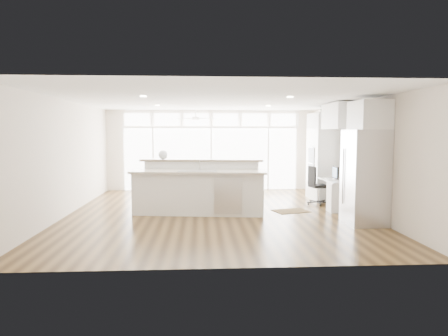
{
  "coord_description": "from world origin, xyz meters",
  "views": [
    {
      "loc": [
        -0.36,
        -9.54,
        1.93
      ],
      "look_at": [
        0.24,
        0.6,
        1.04
      ],
      "focal_mm": 32.0,
      "sensor_mm": 36.0,
      "label": 1
    }
  ],
  "objects": [
    {
      "name": "fridge_cabinet",
      "position": [
        3.17,
        -1.35,
        2.3
      ],
      "size": [
        0.64,
        0.9,
        0.6
      ],
      "primitive_type": "cube",
      "color": "white",
      "rests_on": "wall_right"
    },
    {
      "name": "glass_wall",
      "position": [
        0.0,
        3.94,
        1.05
      ],
      "size": [
        5.8,
        0.06,
        2.08
      ],
      "primitive_type": "cube",
      "color": "white",
      "rests_on": "wall_back"
    },
    {
      "name": "refrigerator",
      "position": [
        3.11,
        -1.35,
        1.0
      ],
      "size": [
        0.76,
        0.9,
        2.0
      ],
      "primitive_type": "cube",
      "color": "silver",
      "rests_on": "floor"
    },
    {
      "name": "wall_right",
      "position": [
        3.5,
        0.0,
        1.35
      ],
      "size": [
        0.04,
        8.0,
        2.7
      ],
      "primitive_type": "cube",
      "color": "beige",
      "rests_on": "floor"
    },
    {
      "name": "kitchen_island",
      "position": [
        -0.4,
        -0.04,
        0.64
      ],
      "size": [
        3.33,
        1.6,
        1.27
      ],
      "primitive_type": "cube",
      "rotation": [
        0.0,
        0.0,
        -0.13
      ],
      "color": "white",
      "rests_on": "floor"
    },
    {
      "name": "ceiling_fan",
      "position": [
        -0.5,
        2.8,
        2.48
      ],
      "size": [
        1.16,
        1.16,
        0.32
      ],
      "primitive_type": "cube",
      "color": "white",
      "rests_on": "ceiling"
    },
    {
      "name": "wall_left",
      "position": [
        -3.5,
        0.0,
        1.35
      ],
      "size": [
        0.04,
        8.0,
        2.7
      ],
      "primitive_type": "cube",
      "color": "beige",
      "rests_on": "floor"
    },
    {
      "name": "office_chair",
      "position": [
        2.83,
        0.95,
        0.52
      ],
      "size": [
        0.62,
        0.58,
        1.03
      ],
      "primitive_type": "cube",
      "rotation": [
        0.0,
        0.0,
        0.18
      ],
      "color": "black",
      "rests_on": "floor"
    },
    {
      "name": "wall_back",
      "position": [
        0.0,
        4.0,
        1.35
      ],
      "size": [
        7.0,
        0.04,
        2.7
      ],
      "primitive_type": "cube",
      "color": "beige",
      "rests_on": "floor"
    },
    {
      "name": "fishbowl",
      "position": [
        -1.29,
        0.48,
        1.39
      ],
      "size": [
        0.27,
        0.27,
        0.23
      ],
      "primitive_type": "sphere",
      "rotation": [
        0.0,
        0.0,
        -0.21
      ],
      "color": "white",
      "rests_on": "kitchen_island"
    },
    {
      "name": "recessed_lights",
      "position": [
        0.0,
        0.2,
        2.68
      ],
      "size": [
        3.4,
        3.0,
        0.02
      ],
      "primitive_type": "cube",
      "color": "white",
      "rests_on": "ceiling"
    },
    {
      "name": "monitor",
      "position": [
        3.05,
        0.3,
        0.94
      ],
      "size": [
        0.09,
        0.43,
        0.35
      ],
      "primitive_type": "cube",
      "rotation": [
        0.0,
        0.0,
        -0.04
      ],
      "color": "black",
      "rests_on": "desk_nook"
    },
    {
      "name": "oven_cabinet",
      "position": [
        3.17,
        1.8,
        1.25
      ],
      "size": [
        0.64,
        1.2,
        2.5
      ],
      "primitive_type": "cube",
      "color": "white",
      "rests_on": "floor"
    },
    {
      "name": "potted_plant",
      "position": [
        3.17,
        1.8,
        2.61
      ],
      "size": [
        0.29,
        0.32,
        0.22
      ],
      "primitive_type": "imported",
      "rotation": [
        0.0,
        0.0,
        -0.17
      ],
      "color": "#2E5B27",
      "rests_on": "oven_cabinet"
    },
    {
      "name": "desk_nook",
      "position": [
        3.13,
        0.3,
        0.38
      ],
      "size": [
        0.72,
        1.3,
        0.76
      ],
      "primitive_type": "cube",
      "color": "white",
      "rests_on": "floor"
    },
    {
      "name": "ceiling",
      "position": [
        0.0,
        0.0,
        2.7
      ],
      "size": [
        7.0,
        8.0,
        0.02
      ],
      "primitive_type": "cube",
      "color": "white",
      "rests_on": "wall_back"
    },
    {
      "name": "upper_cabinets",
      "position": [
        3.17,
        0.3,
        2.35
      ],
      "size": [
        0.64,
        1.3,
        0.64
      ],
      "primitive_type": "cube",
      "color": "white",
      "rests_on": "wall_right"
    },
    {
      "name": "keyboard",
      "position": [
        2.88,
        0.3,
        0.77
      ],
      "size": [
        0.15,
        0.32,
        0.02
      ],
      "primitive_type": "cube",
      "rotation": [
        0.0,
        0.0,
        0.09
      ],
      "color": "silver",
      "rests_on": "desk_nook"
    },
    {
      "name": "transom_row",
      "position": [
        0.0,
        3.94,
        2.38
      ],
      "size": [
        5.9,
        0.06,
        0.4
      ],
      "primitive_type": "cube",
      "color": "white",
      "rests_on": "wall_back"
    },
    {
      "name": "rug",
      "position": [
        1.87,
        0.1,
        0.01
      ],
      "size": [
        0.96,
        0.81,
        0.01
      ],
      "primitive_type": "cube",
      "rotation": [
        0.0,
        0.0,
        0.29
      ],
      "color": "#342310",
      "rests_on": "floor"
    },
    {
      "name": "wall_front",
      "position": [
        0.0,
        -4.0,
        1.35
      ],
      "size": [
        7.0,
        0.04,
        2.7
      ],
      "primitive_type": "cube",
      "color": "beige",
      "rests_on": "floor"
    },
    {
      "name": "desk_window",
      "position": [
        3.46,
        0.3,
        1.55
      ],
      "size": [
        0.04,
        0.85,
        0.85
      ],
      "primitive_type": "cube",
      "color": "silver",
      "rests_on": "wall_right"
    },
    {
      "name": "floor",
      "position": [
        0.0,
        0.0,
        -0.01
      ],
      "size": [
        7.0,
        8.0,
        0.02
      ],
      "primitive_type": "cube",
      "color": "#3C2812",
      "rests_on": "ground"
    },
    {
      "name": "framed_photos",
      "position": [
        3.46,
        0.92,
        1.4
      ],
      "size": [
        0.06,
        0.22,
        0.8
      ],
      "primitive_type": "cube",
      "color": "black",
      "rests_on": "wall_right"
    }
  ]
}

